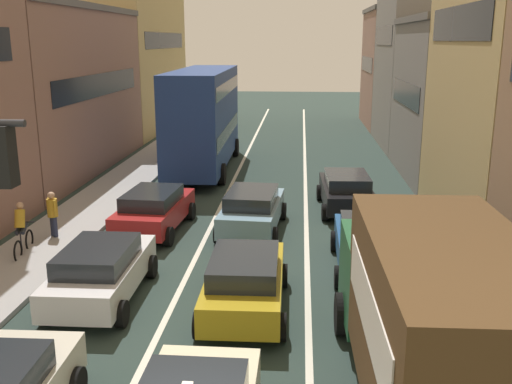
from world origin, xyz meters
TOP-DOWN VIEW (x-y plane):
  - sidewalk_left at (-6.70, 20.00)m, footprint 2.60×64.00m
  - lane_stripe_left at (-1.70, 20.00)m, footprint 0.16×60.00m
  - lane_stripe_right at (1.70, 20.00)m, footprint 0.16×60.00m
  - building_row_left at (-12.00, 22.09)m, footprint 7.20×43.90m
  - building_row_right at (9.90, 21.10)m, footprint 7.20×43.90m
  - removalist_box_truck at (3.70, 2.60)m, footprint 2.82×7.75m
  - sedan_centre_lane_second at (0.15, 6.51)m, footprint 2.12×4.33m
  - wagon_left_lane_second at (-3.57, 6.88)m, footprint 2.10×4.32m
  - hatchback_centre_lane_third at (-0.19, 12.73)m, footprint 2.29×4.41m
  - sedan_left_lane_third at (-3.58, 12.46)m, footprint 2.29×4.41m
  - sedan_right_lane_behind_truck at (3.46, 9.42)m, footprint 2.11×4.32m
  - wagon_right_lane_far at (3.25, 15.58)m, footprint 2.20×4.37m
  - bus_mid_queue_primary at (-3.44, 22.48)m, footprint 2.95×10.55m
  - cyclist_on_sidewalk at (-6.99, 9.71)m, footprint 0.50×1.72m
  - pedestrian_mid_sidewalk at (-6.67, 11.27)m, footprint 0.41×0.41m

SIDE VIEW (x-z plane):
  - lane_stripe_left at x=-1.70m, z-range 0.00..0.01m
  - lane_stripe_right at x=1.70m, z-range 0.00..0.01m
  - sidewalk_left at x=-6.70m, z-range 0.00..0.14m
  - sedan_centre_lane_second at x=0.15m, z-range 0.05..1.54m
  - wagon_left_lane_second at x=-3.57m, z-range 0.05..1.54m
  - hatchback_centre_lane_third at x=-0.19m, z-range 0.05..1.54m
  - sedan_left_lane_third at x=-3.58m, z-range 0.05..1.54m
  - sedan_right_lane_behind_truck at x=3.46m, z-range 0.05..1.54m
  - wagon_right_lane_far at x=3.25m, z-range 0.05..1.54m
  - cyclist_on_sidewalk at x=-6.99m, z-range -0.01..1.71m
  - pedestrian_mid_sidewalk at x=-6.67m, z-range 0.12..1.78m
  - removalist_box_truck at x=3.70m, z-range 0.18..3.76m
  - bus_mid_queue_primary at x=-3.44m, z-range 0.30..5.36m
  - building_row_left at x=-12.00m, z-range -0.52..11.48m
  - building_row_right at x=9.90m, z-range -0.96..12.04m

